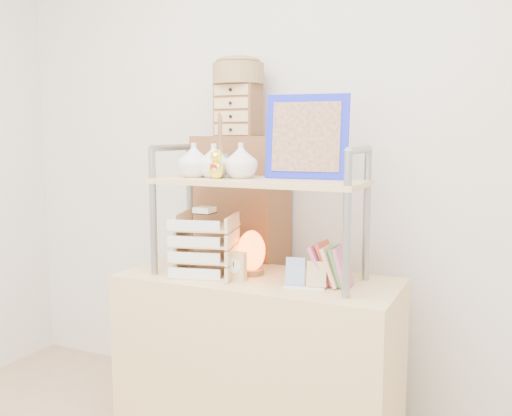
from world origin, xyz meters
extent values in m
cube|color=silver|center=(0.00, 1.70, 1.30)|extent=(3.40, 0.02, 2.60)
cube|color=tan|center=(0.00, 1.20, 0.38)|extent=(1.20, 0.50, 0.75)
cube|color=brown|center=(-0.27, 1.57, 0.68)|extent=(0.47, 0.28, 1.35)
cylinder|color=gray|center=(-0.43, 1.05, 1.02)|extent=(0.03, 0.03, 0.55)
cylinder|color=gray|center=(-0.43, 1.35, 1.02)|extent=(0.03, 0.03, 0.55)
cylinder|color=gray|center=(-0.43, 1.20, 1.30)|extent=(0.03, 0.30, 0.03)
cylinder|color=gray|center=(0.43, 1.05, 1.02)|extent=(0.03, 0.03, 0.55)
cylinder|color=gray|center=(0.43, 1.35, 1.02)|extent=(0.03, 0.03, 0.55)
cylinder|color=gray|center=(0.43, 1.20, 1.30)|extent=(0.03, 0.30, 0.03)
cube|color=#D9B775|center=(0.00, 1.20, 1.16)|extent=(0.90, 0.34, 0.02)
imported|color=silver|center=(-0.30, 1.18, 1.25)|extent=(0.14, 0.14, 0.15)
imported|color=silver|center=(-0.21, 1.20, 1.25)|extent=(0.14, 0.14, 0.15)
imported|color=silver|center=(-0.09, 1.22, 1.25)|extent=(0.14, 0.14, 0.15)
cylinder|color=#285CAF|center=(-0.24, 1.32, 1.22)|extent=(0.07, 0.07, 0.10)
cube|color=#161FD0|center=(0.18, 1.30, 1.35)|extent=(0.36, 0.09, 0.35)
cube|color=#503524|center=(0.18, 1.29, 1.35)|extent=(0.29, 0.06, 0.29)
cube|color=#C85787|center=(0.38, 1.20, 0.83)|extent=(0.06, 0.12, 0.17)
cube|color=#52A554|center=(0.35, 1.22, 0.83)|extent=(0.07, 0.12, 0.17)
cube|color=tan|center=(0.33, 1.20, 0.83)|extent=(0.08, 0.13, 0.16)
cube|color=#C9482F|center=(0.31, 1.22, 0.83)|extent=(0.08, 0.14, 0.16)
cube|color=#C85787|center=(0.29, 1.20, 0.83)|extent=(0.09, 0.14, 0.16)
cube|color=tan|center=(-0.22, 1.15, 0.76)|extent=(0.29, 0.28, 0.01)
cube|color=white|center=(-0.22, 1.03, 0.78)|extent=(0.22, 0.07, 0.04)
cube|color=tan|center=(-0.22, 1.15, 0.82)|extent=(0.29, 0.28, 0.01)
cube|color=white|center=(-0.22, 1.03, 0.85)|extent=(0.22, 0.07, 0.04)
cube|color=tan|center=(-0.22, 1.15, 0.89)|extent=(0.29, 0.28, 0.01)
cube|color=white|center=(-0.22, 1.03, 0.91)|extent=(0.22, 0.07, 0.04)
cube|color=tan|center=(-0.22, 1.15, 0.96)|extent=(0.29, 0.28, 0.01)
cube|color=white|center=(-0.22, 1.03, 0.98)|extent=(0.22, 0.07, 0.04)
cube|color=beige|center=(-0.22, 1.13, 1.04)|extent=(0.08, 0.08, 0.03)
cylinder|color=brown|center=(-0.05, 1.23, 0.76)|extent=(0.11, 0.11, 0.02)
ellipsoid|color=orange|center=(-0.05, 1.23, 0.86)|extent=(0.13, 0.12, 0.17)
cube|color=#D9B775|center=(-0.06, 1.11, 0.81)|extent=(0.09, 0.04, 0.12)
cylinder|color=white|center=(-0.06, 1.09, 0.82)|extent=(0.06, 0.00, 0.06)
cube|color=white|center=(0.24, 1.12, 0.75)|extent=(0.17, 0.08, 0.01)
cube|color=#204995|center=(0.20, 1.12, 0.81)|extent=(0.08, 0.04, 0.11)
cube|color=tan|center=(0.29, 1.13, 0.81)|extent=(0.08, 0.04, 0.10)
cube|color=brown|center=(-0.27, 1.55, 1.48)|extent=(0.20, 0.15, 0.25)
cube|color=#D9B775|center=(-0.27, 1.47, 1.38)|extent=(0.18, 0.01, 0.05)
cube|color=#D9B775|center=(-0.27, 1.47, 1.44)|extent=(0.18, 0.01, 0.05)
cube|color=#D9B775|center=(-0.27, 1.47, 1.51)|extent=(0.18, 0.01, 0.05)
cube|color=#D9B775|center=(-0.27, 1.47, 1.57)|extent=(0.18, 0.01, 0.05)
cylinder|color=olive|center=(-0.27, 1.55, 1.65)|extent=(0.25, 0.25, 0.10)
camera|label=1|loc=(1.00, -0.97, 1.36)|focal=40.00mm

